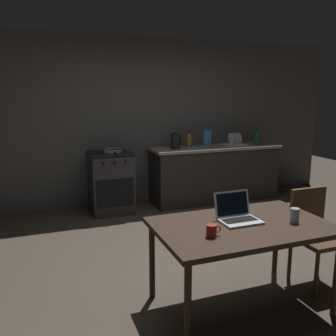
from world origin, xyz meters
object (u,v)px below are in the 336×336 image
object	(u,v)px
electric_kettle	(175,141)
drinking_glass	(295,215)
stove_oven	(111,182)
dining_table	(242,232)
bottle_b	(189,140)
dish_rack	(235,142)
laptop	(238,215)
frying_pan	(113,151)
chair	(314,230)
bottle	(257,137)
coffee_mug	(212,231)
cereal_box	(207,139)

from	to	relation	value
electric_kettle	drinking_glass	xyz separation A→B (m)	(-0.14, -2.93, -0.25)
stove_oven	electric_kettle	xyz separation A→B (m)	(1.03, 0.00, 0.57)
dining_table	bottle_b	size ratio (longest dim) A/B	5.42
electric_kettle	dish_rack	world-z (taller)	electric_kettle
laptop	frying_pan	bearing A→B (deg)	99.30
laptop	drinking_glass	bearing A→B (deg)	-25.71
chair	bottle	size ratio (longest dim) A/B	3.08
dining_table	dish_rack	distance (m)	3.26
frying_pan	coffee_mug	bearing A→B (deg)	-88.28
chair	cereal_box	bearing A→B (deg)	69.42
chair	laptop	size ratio (longest dim) A/B	2.74
laptop	bottle_b	world-z (taller)	bottle_b
drinking_glass	frying_pan	bearing A→B (deg)	106.19
cereal_box	bottle_b	world-z (taller)	cereal_box
coffee_mug	cereal_box	xyz separation A→B (m)	(1.46, 2.98, 0.27)
chair	dish_rack	size ratio (longest dim) A/B	2.58
drinking_glass	chair	bearing A→B (deg)	28.48
dining_table	drinking_glass	world-z (taller)	drinking_glass
stove_oven	electric_kettle	world-z (taller)	electric_kettle
stove_oven	chair	size ratio (longest dim) A/B	1.03
dining_table	dish_rack	xyz separation A→B (m)	(1.62, 2.82, 0.30)
laptop	dish_rack	distance (m)	3.18
chair	drinking_glass	distance (m)	0.57
dining_table	frying_pan	distance (m)	2.84
stove_oven	dining_table	bearing A→B (deg)	-80.35
laptop	chair	bearing A→B (deg)	3.06
bottle	coffee_mug	bearing A→B (deg)	-129.07
dish_rack	coffee_mug	bearing A→B (deg)	-123.59
dining_table	laptop	distance (m)	0.13
dining_table	frying_pan	size ratio (longest dim) A/B	3.11
chair	laptop	distance (m)	0.89
bottle	dish_rack	size ratio (longest dim) A/B	0.84
drinking_glass	cereal_box	xyz separation A→B (m)	(0.70, 2.95, 0.26)
coffee_mug	bottle_b	size ratio (longest dim) A/B	0.45
dining_table	drinking_glass	xyz separation A→B (m)	(0.41, -0.12, 0.12)
stove_oven	dish_rack	size ratio (longest dim) A/B	2.65
electric_kettle	dish_rack	bearing A→B (deg)	-0.00
frying_pan	dish_rack	distance (m)	2.05
dish_rack	bottle_b	size ratio (longest dim) A/B	1.33
stove_oven	dining_table	size ratio (longest dim) A/B	0.65
bottle	coffee_mug	distance (m)	3.75
dining_table	dish_rack	world-z (taller)	dish_rack
frying_pan	laptop	bearing A→B (deg)	-80.82
cereal_box	frying_pan	bearing A→B (deg)	-178.24
drinking_glass	dining_table	bearing A→B (deg)	163.86
chair	bottle_b	world-z (taller)	bottle_b
laptop	bottle_b	distance (m)	2.95
stove_oven	bottle_b	distance (m)	1.43
cereal_box	drinking_glass	bearing A→B (deg)	-103.40
laptop	drinking_glass	world-z (taller)	laptop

